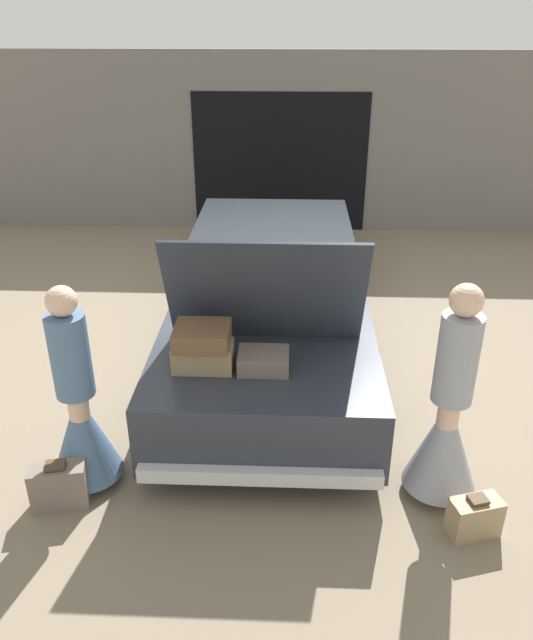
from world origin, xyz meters
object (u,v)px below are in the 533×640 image
object	(u,v)px
suitcase_beside_right_person	(474,517)
car	(272,289)
person_right	(447,424)
suitcase_beside_left_person	(59,486)
person_left	(80,417)

from	to	relation	value
suitcase_beside_right_person	car	bearing A→B (deg)	117.67
person_right	suitcase_beside_left_person	world-z (taller)	person_right
car	suitcase_beside_right_person	bearing A→B (deg)	-62.33
car	person_left	bearing A→B (deg)	-118.83
person_right	suitcase_beside_left_person	size ratio (longest dim) A/B	3.97
car	person_right	bearing A→B (deg)	-61.25
person_left	suitcase_beside_right_person	xyz separation A→B (m)	(2.91, -0.45, -0.46)
person_left	person_right	world-z (taller)	person_right
person_right	person_left	bearing A→B (deg)	91.10
car	suitcase_beside_right_person	xyz separation A→B (m)	(1.54, -2.93, -0.43)
suitcase_beside_left_person	suitcase_beside_right_person	distance (m)	3.04
person_right	suitcase_beside_right_person	xyz separation A→B (m)	(0.16, -0.43, -0.48)
person_right	suitcase_beside_right_person	size ratio (longest dim) A/B	4.42
suitcase_beside_left_person	suitcase_beside_right_person	size ratio (longest dim) A/B	1.11
person_left	suitcase_beside_left_person	world-z (taller)	person_left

